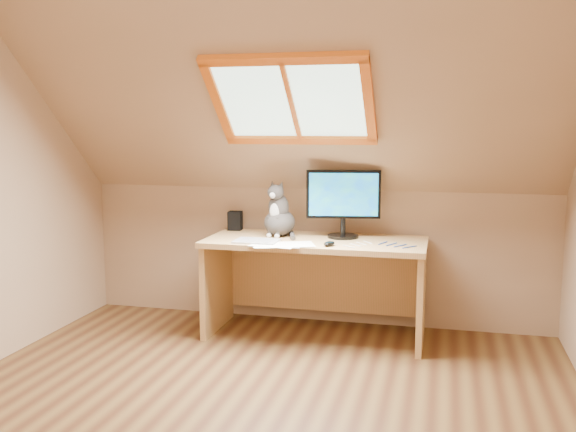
% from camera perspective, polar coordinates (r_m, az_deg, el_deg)
% --- Properties ---
extents(ground, '(3.50, 3.50, 0.00)m').
position_cam_1_polar(ground, '(3.38, -4.04, -17.71)').
color(ground, brown).
rests_on(ground, ground).
extents(room_shell, '(3.52, 3.52, 2.41)m').
position_cam_1_polar(room_shell, '(2.96, -4.87, 7.30)').
color(room_shell, tan).
rests_on(room_shell, ground).
extents(desk, '(1.51, 0.66, 0.69)m').
position_cam_1_polar(desk, '(4.53, 2.62, -4.63)').
color(desk, tan).
rests_on(desk, ground).
extents(monitor, '(0.51, 0.22, 0.47)m').
position_cam_1_polar(monitor, '(4.46, 4.95, 1.52)').
color(monitor, black).
rests_on(monitor, desk).
extents(cat, '(0.27, 0.30, 0.40)m').
position_cam_1_polar(cat, '(4.54, -0.81, 0.01)').
color(cat, '#3E3937').
rests_on(cat, desk).
extents(desk_speaker, '(0.11, 0.11, 0.14)m').
position_cam_1_polar(desk_speaker, '(4.83, -4.72, -0.42)').
color(desk_speaker, black).
rests_on(desk_speaker, desk).
extents(graphics_tablet, '(0.30, 0.21, 0.01)m').
position_cam_1_polar(graphics_tablet, '(4.33, -2.81, -2.24)').
color(graphics_tablet, '#B2B2B7').
rests_on(graphics_tablet, desk).
extents(mouse, '(0.09, 0.12, 0.03)m').
position_cam_1_polar(mouse, '(4.18, 3.68, -2.47)').
color(mouse, black).
rests_on(mouse, desk).
extents(papers, '(0.35, 0.30, 0.01)m').
position_cam_1_polar(papers, '(4.21, -0.29, -2.57)').
color(papers, white).
rests_on(papers, desk).
extents(cables, '(0.51, 0.26, 0.01)m').
position_cam_1_polar(cables, '(4.24, 8.28, -2.55)').
color(cables, silver).
rests_on(cables, desk).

